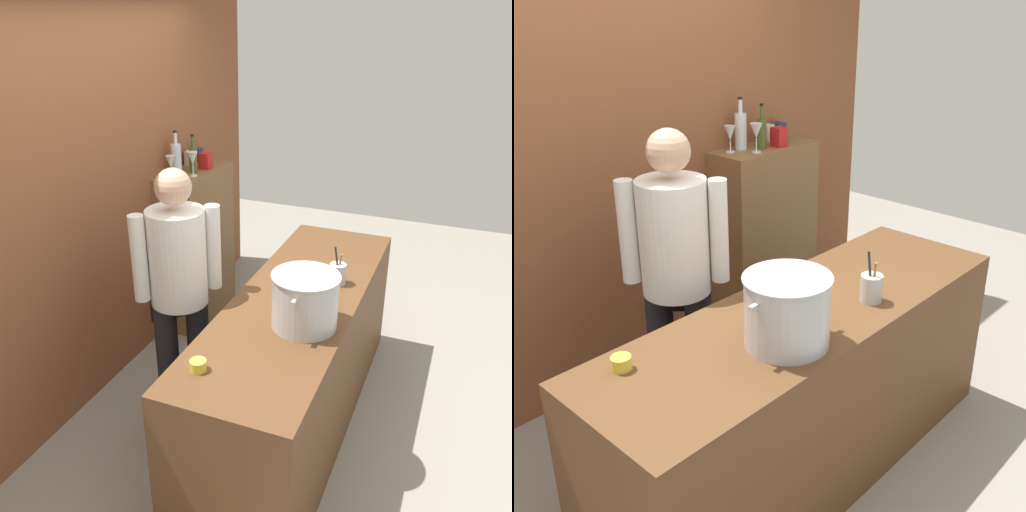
{
  "view_description": "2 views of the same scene",
  "coord_description": "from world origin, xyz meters",
  "views": [
    {
      "loc": [
        -2.75,
        -0.86,
        2.46
      ],
      "look_at": [
        0.28,
        0.38,
        0.98
      ],
      "focal_mm": 38.89,
      "sensor_mm": 36.0,
      "label": 1
    },
    {
      "loc": [
        -1.94,
        -1.55,
        2.22
      ],
      "look_at": [
        0.21,
        0.43,
        0.97
      ],
      "focal_mm": 43.07,
      "sensor_mm": 36.0,
      "label": 2
    }
  ],
  "objects": [
    {
      "name": "wine_glass_wide",
      "position": [
        0.82,
        1.11,
        1.42
      ],
      "size": [
        0.08,
        0.08,
        0.18
      ],
      "color": "silver",
      "rests_on": "bar_cabinet"
    },
    {
      "name": "spice_tin_cream",
      "position": [
        1.1,
        1.29,
        1.35
      ],
      "size": [
        0.08,
        0.08,
        0.11
      ],
      "primitive_type": "cube",
      "color": "beige",
      "rests_on": "bar_cabinet"
    },
    {
      "name": "wine_glass_short",
      "position": [
        0.71,
        1.24,
        1.41
      ],
      "size": [
        0.07,
        0.07,
        0.17
      ],
      "color": "silver",
      "rests_on": "bar_cabinet"
    },
    {
      "name": "wine_bottle_clear",
      "position": [
        0.82,
        1.25,
        1.41
      ],
      "size": [
        0.08,
        0.08,
        0.33
      ],
      "color": "silver",
      "rests_on": "bar_cabinet"
    },
    {
      "name": "bar_cabinet",
      "position": [
        0.98,
        1.19,
        0.65
      ],
      "size": [
        0.76,
        0.32,
        1.29
      ],
      "primitive_type": "cube",
      "color": "brown",
      "rests_on": "ground_plane"
    },
    {
      "name": "ground_plane",
      "position": [
        0.0,
        0.0,
        0.0
      ],
      "size": [
        8.0,
        8.0,
        0.0
      ],
      "primitive_type": "plane",
      "color": "gray"
    },
    {
      "name": "brick_back_panel",
      "position": [
        0.0,
        1.4,
        1.5
      ],
      "size": [
        4.4,
        0.1,
        3.0
      ],
      "primitive_type": "cube",
      "color": "brown",
      "rests_on": "ground_plane"
    },
    {
      "name": "utensil_crock",
      "position": [
        0.25,
        -0.17,
        0.97
      ],
      "size": [
        0.1,
        0.1,
        0.25
      ],
      "color": "#B7BABF",
      "rests_on": "prep_counter"
    },
    {
      "name": "spice_tin_red",
      "position": [
        1.05,
        1.13,
        1.35
      ],
      "size": [
        0.08,
        0.08,
        0.13
      ],
      "primitive_type": "cube",
      "color": "red",
      "rests_on": "bar_cabinet"
    },
    {
      "name": "wine_bottle_olive",
      "position": [
        0.92,
        1.17,
        1.4
      ],
      "size": [
        0.06,
        0.06,
        0.29
      ],
      "color": "#475123",
      "rests_on": "bar_cabinet"
    },
    {
      "name": "butter_jar",
      "position": [
        -0.86,
        0.21,
        0.93
      ],
      "size": [
        0.08,
        0.08,
        0.05
      ],
      "primitive_type": "cylinder",
      "color": "yellow",
      "rests_on": "prep_counter"
    },
    {
      "name": "spice_tin_navy",
      "position": [
        1.23,
        1.3,
        1.34
      ],
      "size": [
        0.08,
        0.08,
        0.11
      ],
      "primitive_type": "cube",
      "color": "navy",
      "rests_on": "bar_cabinet"
    },
    {
      "name": "stockpot_large",
      "position": [
        -0.29,
        -0.13,
        1.05
      ],
      "size": [
        0.42,
        0.36,
        0.3
      ],
      "color": "#B7BABF",
      "rests_on": "prep_counter"
    },
    {
      "name": "prep_counter",
      "position": [
        0.0,
        0.0,
        0.45
      ],
      "size": [
        2.26,
        0.7,
        0.9
      ],
      "primitive_type": "cube",
      "color": "brown",
      "rests_on": "ground_plane"
    },
    {
      "name": "chef",
      "position": [
        -0.21,
        0.68,
        0.96
      ],
      "size": [
        0.44,
        0.44,
        1.66
      ],
      "rotation": [
        0.0,
        0.0,
        2.35
      ],
      "color": "black",
      "rests_on": "ground_plane"
    }
  ]
}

